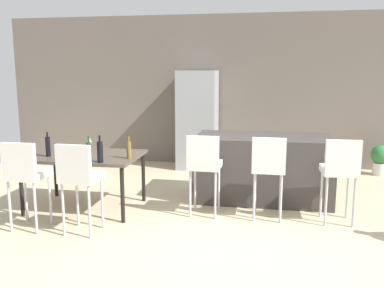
% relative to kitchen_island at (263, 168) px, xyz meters
% --- Properties ---
extents(ground_plane, '(10.00, 10.00, 0.00)m').
position_rel_kitchen_island_xyz_m(ground_plane, '(-0.22, -0.90, -0.46)').
color(ground_plane, '#C6B28E').
extents(back_wall, '(10.00, 0.12, 2.90)m').
position_rel_kitchen_island_xyz_m(back_wall, '(-0.22, 2.22, 0.99)').
color(back_wall, '#665B51').
rests_on(back_wall, ground_plane).
extents(kitchen_island, '(1.91, 0.95, 0.92)m').
position_rel_kitchen_island_xyz_m(kitchen_island, '(0.00, 0.00, 0.00)').
color(kitchen_island, '#383330').
rests_on(kitchen_island, ground_plane).
extents(bar_chair_left, '(0.41, 0.41, 1.05)m').
position_rel_kitchen_island_xyz_m(bar_chair_left, '(-0.72, -0.86, 0.24)').
color(bar_chair_left, silver).
rests_on(bar_chair_left, ground_plane).
extents(bar_chair_middle, '(0.40, 0.40, 1.05)m').
position_rel_kitchen_island_xyz_m(bar_chair_middle, '(0.08, -0.86, 0.24)').
color(bar_chair_middle, silver).
rests_on(bar_chair_middle, ground_plane).
extents(bar_chair_right, '(0.42, 0.42, 1.05)m').
position_rel_kitchen_island_xyz_m(bar_chair_right, '(0.91, -0.86, 0.24)').
color(bar_chair_right, silver).
rests_on(bar_chair_right, ground_plane).
extents(dining_table, '(1.47, 0.99, 0.74)m').
position_rel_kitchen_island_xyz_m(dining_table, '(-2.33, -0.85, 0.22)').
color(dining_table, '#4C4238').
rests_on(dining_table, ground_plane).
extents(dining_chair_near, '(0.40, 0.40, 1.05)m').
position_rel_kitchen_island_xyz_m(dining_chair_near, '(-2.66, -1.70, 0.24)').
color(dining_chair_near, silver).
rests_on(dining_chair_near, ground_plane).
extents(dining_chair_far, '(0.42, 0.42, 1.05)m').
position_rel_kitchen_island_xyz_m(dining_chair_far, '(-2.00, -1.70, 0.24)').
color(dining_chair_far, silver).
rests_on(dining_chair_far, ground_plane).
extents(wine_bottle_middle, '(0.06, 0.06, 0.32)m').
position_rel_kitchen_island_xyz_m(wine_bottle_middle, '(-2.74, -1.05, 0.41)').
color(wine_bottle_middle, black).
rests_on(wine_bottle_middle, dining_table).
extents(wine_bottle_end, '(0.07, 0.07, 0.30)m').
position_rel_kitchen_island_xyz_m(wine_bottle_end, '(-2.12, -1.16, 0.40)').
color(wine_bottle_end, '#194723').
rests_on(wine_bottle_end, dining_table).
extents(wine_bottle_left, '(0.06, 0.06, 0.29)m').
position_rel_kitchen_island_xyz_m(wine_bottle_left, '(-1.66, -0.99, 0.39)').
color(wine_bottle_left, brown).
rests_on(wine_bottle_left, dining_table).
extents(wine_bottle_far, '(0.07, 0.07, 0.33)m').
position_rel_kitchen_island_xyz_m(wine_bottle_far, '(-1.93, -1.26, 0.41)').
color(wine_bottle_far, black).
rests_on(wine_bottle_far, dining_table).
extents(wine_glass_right, '(0.07, 0.07, 0.17)m').
position_rel_kitchen_island_xyz_m(wine_glass_right, '(-2.37, -1.10, 0.40)').
color(wine_glass_right, silver).
rests_on(wine_glass_right, dining_table).
extents(wine_glass_near, '(0.07, 0.07, 0.17)m').
position_rel_kitchen_island_xyz_m(wine_glass_near, '(-2.41, -0.49, 0.40)').
color(wine_glass_near, silver).
rests_on(wine_glass_near, dining_table).
extents(wine_glass_corner, '(0.07, 0.07, 0.17)m').
position_rel_kitchen_island_xyz_m(wine_glass_corner, '(-2.32, -0.99, 0.40)').
color(wine_glass_corner, silver).
rests_on(wine_glass_corner, dining_table).
extents(refrigerator, '(0.72, 0.68, 1.84)m').
position_rel_kitchen_island_xyz_m(refrigerator, '(-1.25, 1.78, 0.46)').
color(refrigerator, '#939699').
rests_on(refrigerator, ground_plane).
extents(potted_plant, '(0.33, 0.33, 0.54)m').
position_rel_kitchen_island_xyz_m(potted_plant, '(2.05, 1.77, -0.16)').
color(potted_plant, beige).
rests_on(potted_plant, ground_plane).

